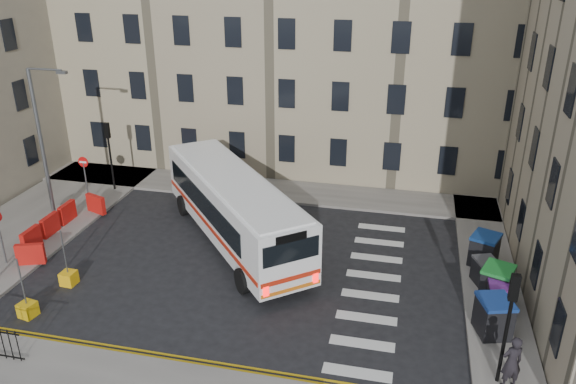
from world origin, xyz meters
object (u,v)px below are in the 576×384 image
at_px(pedestrian, 512,362).
at_px(bollard_yellow, 69,278).
at_px(streetlamp, 42,145).
at_px(wheelie_bin_b, 500,296).
at_px(bollard_chevron, 28,310).
at_px(wheelie_bin_a, 494,316).
at_px(wheelie_bin_c, 497,283).
at_px(bus, 234,206).
at_px(wheelie_bin_e, 484,249).
at_px(wheelie_bin_d, 485,271).

bearing_deg(pedestrian, bollard_yellow, -29.51).
height_order(streetlamp, bollard_yellow, streetlamp).
xyz_separation_m(wheelie_bin_b, bollard_chevron, (-18.12, -4.41, -0.47)).
distance_m(wheelie_bin_a, bollard_chevron, 17.95).
bearing_deg(streetlamp, wheelie_bin_c, -6.37).
xyz_separation_m(bollard_yellow, bollard_chevron, (-0.26, -2.43, 0.00)).
bearing_deg(pedestrian, bus, -54.83).
height_order(streetlamp, wheelie_bin_e, streetlamp).
height_order(wheelie_bin_e, bollard_yellow, wheelie_bin_e).
bearing_deg(wheelie_bin_c, bollard_yellow, -150.62).
xyz_separation_m(wheelie_bin_d, bollard_yellow, (-17.48, -3.94, -0.41)).
bearing_deg(bus, bollard_yellow, -177.02).
height_order(streetlamp, wheelie_bin_b, streetlamp).
xyz_separation_m(streetlamp, bus, (9.99, 0.10, -2.40)).
distance_m(wheelie_bin_e, pedestrian, 8.06).
xyz_separation_m(wheelie_bin_d, pedestrian, (0.23, -6.40, 0.41)).
distance_m(bus, wheelie_bin_d, 11.83).
bearing_deg(streetlamp, pedestrian, -19.37).
bearing_deg(streetlamp, bollard_chevron, -62.83).
height_order(wheelie_bin_c, wheelie_bin_d, wheelie_bin_c).
height_order(wheelie_bin_b, wheelie_bin_c, wheelie_bin_c).
height_order(streetlamp, wheelie_bin_c, streetlamp).
bearing_deg(wheelie_bin_d, streetlamp, 155.98).
bearing_deg(wheelie_bin_e, pedestrian, -67.09).
bearing_deg(pedestrian, streetlamp, -40.97).
relative_size(wheelie_bin_b, bollard_chevron, 2.06).
height_order(wheelie_bin_a, wheelie_bin_b, wheelie_bin_a).
height_order(wheelie_bin_a, wheelie_bin_d, wheelie_bin_a).
bearing_deg(wheelie_bin_b, wheelie_bin_e, 92.18).
distance_m(wheelie_bin_a, bollard_yellow, 17.48).
height_order(pedestrian, bollard_yellow, pedestrian).
bearing_deg(bollard_chevron, pedestrian, -0.10).
distance_m(streetlamp, wheelie_bin_c, 22.41).
xyz_separation_m(wheelie_bin_a, wheelie_bin_d, (0.02, 3.56, -0.17)).
distance_m(streetlamp, bus, 10.28).
xyz_separation_m(wheelie_bin_b, wheelie_bin_c, (-0.05, 0.80, 0.11)).
relative_size(wheelie_bin_d, bollard_chevron, 2.10).
bearing_deg(pedestrian, bollard_chevron, -21.71).
distance_m(wheelie_bin_d, pedestrian, 6.42).
distance_m(streetlamp, bollard_yellow, 7.83).
relative_size(wheelie_bin_b, bollard_yellow, 2.06).
relative_size(wheelie_bin_c, wheelie_bin_e, 0.99).
bearing_deg(streetlamp, wheelie_bin_e, 0.95).
xyz_separation_m(bus, pedestrian, (11.91, -7.80, -0.80)).
height_order(wheelie_bin_c, pedestrian, pedestrian).
relative_size(bus, wheelie_bin_c, 6.92).
height_order(wheelie_bin_e, pedestrian, pedestrian).
relative_size(wheelie_bin_b, wheelie_bin_d, 0.98).
relative_size(streetlamp, bollard_yellow, 13.57).
bearing_deg(wheelie_bin_b, wheelie_bin_c, 91.15).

